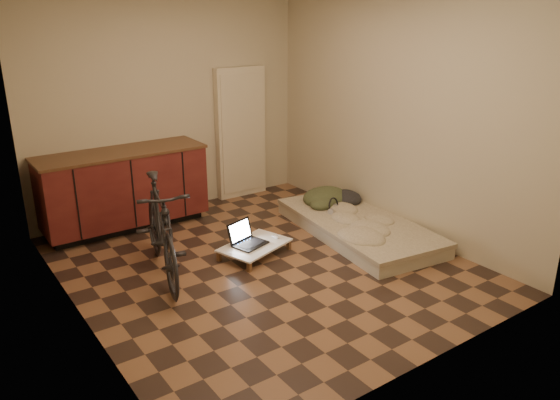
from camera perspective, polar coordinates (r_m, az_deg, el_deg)
room_shell at (r=5.01m, az=-1.99°, el=6.74°), size 3.50×4.00×2.60m
cabinets at (r=6.41m, az=-16.01°, el=1.11°), size 1.84×0.62×0.91m
appliance_panel at (r=7.21m, az=-4.12°, el=6.99°), size 0.70×0.10×1.70m
bicycle at (r=5.15m, az=-12.37°, el=-2.47°), size 0.86×1.67×1.04m
futon at (r=6.18m, az=8.14°, el=-2.75°), size 1.22×2.14×0.17m
clothing_pile at (r=6.63m, az=5.39°, el=0.87°), size 0.68×0.59×0.25m
headphones at (r=6.32m, az=5.62°, el=-0.56°), size 0.28×0.27×0.15m
lap_desk at (r=5.61m, az=-2.67°, el=-4.78°), size 0.81×0.65×0.12m
laptop at (r=5.60m, az=-3.50°, el=-4.13°), size 0.40×0.38×0.23m
mouse at (r=5.73m, az=-0.47°, el=-3.85°), size 0.08×0.11×0.03m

